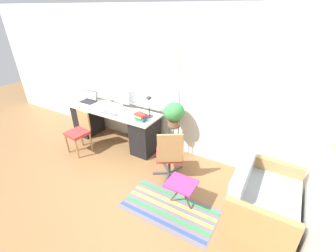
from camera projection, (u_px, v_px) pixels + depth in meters
name	position (u px, v px, depth m)	size (l,w,h in m)	color
ground_plane	(130.00, 156.00, 4.47)	(14.00, 14.00, 0.00)	olive
wall_back_with_window	(147.00, 80.00, 4.38)	(9.00, 0.12, 2.70)	silver
wall_right_with_picture	(334.00, 135.00, 2.52)	(0.08, 9.00, 2.70)	silver
desk	(115.00, 125.00, 4.79)	(2.07, 0.63, 0.75)	beige
laptop	(89.00, 99.00, 5.01)	(0.34, 0.26, 0.22)	black
monitor	(121.00, 95.00, 4.62)	(0.39, 0.15, 0.50)	silver
keyboard	(109.00, 113.00, 4.45)	(0.38, 0.11, 0.02)	slate
mouse	(119.00, 116.00, 4.31)	(0.03, 0.06, 0.03)	silver
desk_lamp	(149.00, 103.00, 4.21)	(0.15, 0.15, 0.42)	#2D2D33
book_stack	(141.00, 117.00, 4.15)	(0.24, 0.18, 0.14)	green
desk_chair_wooden	(79.00, 131.00, 4.44)	(0.42, 0.43, 0.83)	#B2844C
office_chair_swivel	(170.00, 154.00, 3.70)	(0.59, 0.60, 0.94)	#47474C
couch_loveseat	(261.00, 200.00, 3.09)	(0.84, 1.16, 0.76)	#9EA8B2
plant_stand	(174.00, 130.00, 4.17)	(0.23, 0.23, 0.71)	#333338
potted_plant	(174.00, 113.00, 4.00)	(0.38, 0.38, 0.44)	brown
floor_rug_striped	(169.00, 209.00, 3.30)	(1.40, 0.70, 0.01)	slate
folding_stool	(181.00, 185.00, 3.18)	(0.41, 0.35, 0.44)	#93337A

